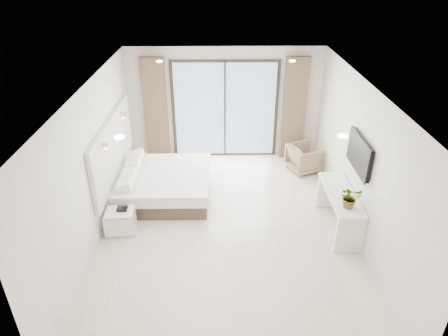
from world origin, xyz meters
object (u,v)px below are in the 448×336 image
at_px(console_desk, 340,203).
at_px(bed, 162,184).
at_px(nightstand, 121,222).
at_px(armchair, 305,157).

bearing_deg(console_desk, bed, 161.16).
height_order(nightstand, console_desk, console_desk).
bearing_deg(armchair, nightstand, 100.24).
xyz_separation_m(nightstand, armchair, (3.80, 2.32, 0.12)).
distance_m(bed, console_desk, 3.58).
distance_m(nightstand, armchair, 4.45).
xyz_separation_m(nightstand, console_desk, (3.99, 0.07, 0.33)).
distance_m(nightstand, console_desk, 4.00).
bearing_deg(nightstand, armchair, 27.53).
height_order(bed, armchair, armchair).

